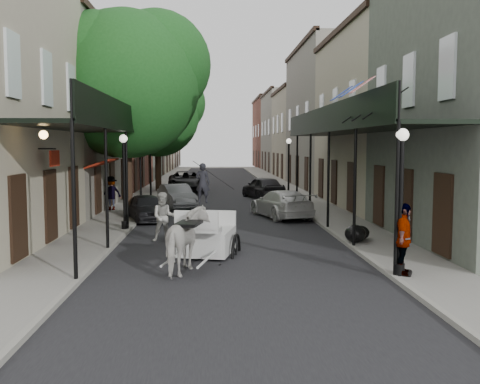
{
  "coord_description": "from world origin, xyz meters",
  "views": [
    {
      "loc": [
        -0.61,
        -15.12,
        3.41
      ],
      "look_at": [
        0.43,
        5.52,
        1.6
      ],
      "focal_mm": 40.0,
      "sensor_mm": 36.0,
      "label": 1
    }
  ],
  "objects": [
    {
      "name": "tree_far",
      "position": [
        -4.25,
        24.18,
        5.84
      ],
      "size": [
        6.45,
        6.0,
        8.61
      ],
      "color": "#382619",
      "rests_on": "sidewalk_left"
    },
    {
      "name": "car_left_mid",
      "position": [
        -2.6,
        14.0,
        0.64
      ],
      "size": [
        2.51,
        4.11,
        1.28
      ],
      "primitive_type": "imported",
      "rotation": [
        0.0,
        0.0,
        0.32
      ],
      "color": "gray",
      "rests_on": "ground"
    },
    {
      "name": "sidewalk_left",
      "position": [
        -5.0,
        20.0,
        0.06
      ],
      "size": [
        2.2,
        90.0,
        0.12
      ],
      "primitive_type": "cube",
      "color": "gray",
      "rests_on": "ground"
    },
    {
      "name": "lamppost_right_far",
      "position": [
        4.1,
        18.0,
        2.05
      ],
      "size": [
        0.32,
        0.32,
        3.71
      ],
      "color": "black",
      "rests_on": "sidewalk_right"
    },
    {
      "name": "gallery_left",
      "position": [
        -4.79,
        6.98,
        4.05
      ],
      "size": [
        2.2,
        18.05,
        4.88
      ],
      "color": "black",
      "rests_on": "sidewalk_left"
    },
    {
      "name": "car_right_near",
      "position": [
        2.6,
        9.78,
        0.66
      ],
      "size": [
        2.96,
        4.86,
        1.32
      ],
      "primitive_type": "imported",
      "rotation": [
        0.0,
        0.0,
        3.41
      ],
      "color": "silver",
      "rests_on": "ground"
    },
    {
      "name": "car_left_near",
      "position": [
        -3.6,
        9.0,
        0.61
      ],
      "size": [
        2.43,
        3.85,
        1.22
      ],
      "primitive_type": "imported",
      "rotation": [
        0.0,
        0.0,
        0.3
      ],
      "color": "black",
      "rests_on": "ground"
    },
    {
      "name": "ground",
      "position": [
        0.0,
        0.0,
        0.0
      ],
      "size": [
        140.0,
        140.0,
        0.0
      ],
      "primitive_type": "plane",
      "color": "gray",
      "rests_on": "ground"
    },
    {
      "name": "carriage",
      "position": [
        -0.71,
        1.65,
        1.13
      ],
      "size": [
        2.11,
        2.82,
        2.92
      ],
      "rotation": [
        0.0,
        0.0,
        -0.22
      ],
      "color": "black",
      "rests_on": "ground"
    },
    {
      "name": "car_right_far",
      "position": [
        2.6,
        19.0,
        0.72
      ],
      "size": [
        2.82,
        4.51,
        1.43
      ],
      "primitive_type": "imported",
      "rotation": [
        0.0,
        0.0,
        3.43
      ],
      "color": "black",
      "rests_on": "ground"
    },
    {
      "name": "lamppost_right_near",
      "position": [
        4.1,
        -2.0,
        2.05
      ],
      "size": [
        0.32,
        0.32,
        3.71
      ],
      "color": "black",
      "rests_on": "sidewalk_right"
    },
    {
      "name": "lamppost_left",
      "position": [
        -4.1,
        6.0,
        2.05
      ],
      "size": [
        0.32,
        0.32,
        3.71
      ],
      "color": "black",
      "rests_on": "sidewalk_left"
    },
    {
      "name": "pedestrian_sidewalk_right",
      "position": [
        4.2,
        -2.0,
        1.04
      ],
      "size": [
        0.86,
        1.16,
        1.84
      ],
      "primitive_type": "imported",
      "rotation": [
        0.0,
        0.0,
        1.14
      ],
      "color": "gray",
      "rests_on": "sidewalk_right"
    },
    {
      "name": "road",
      "position": [
        0.0,
        20.0,
        0.01
      ],
      "size": [
        8.0,
        90.0,
        0.01
      ],
      "primitive_type": "cube",
      "color": "black",
      "rests_on": "ground"
    },
    {
      "name": "gallery_right",
      "position": [
        4.79,
        6.98,
        4.05
      ],
      "size": [
        2.2,
        18.05,
        4.88
      ],
      "color": "black",
      "rests_on": "sidewalk_right"
    },
    {
      "name": "horse",
      "position": [
        -1.29,
        -1.0,
        0.87
      ],
      "size": [
        1.36,
        2.22,
        1.74
      ],
      "primitive_type": "imported",
      "rotation": [
        0.0,
        0.0,
        2.93
      ],
      "color": "beige",
      "rests_on": "ground"
    },
    {
      "name": "building_row_left",
      "position": [
        -8.6,
        30.0,
        5.25
      ],
      "size": [
        5.0,
        80.0,
        10.5
      ],
      "primitive_type": "cube",
      "color": "#A49E83",
      "rests_on": "ground"
    },
    {
      "name": "tree_near",
      "position": [
        -4.2,
        10.18,
        6.49
      ],
      "size": [
        7.31,
        6.8,
        9.63
      ],
      "color": "#382619",
      "rests_on": "sidewalk_left"
    },
    {
      "name": "sidewalk_right",
      "position": [
        5.0,
        20.0,
        0.06
      ],
      "size": [
        2.2,
        90.0,
        0.12
      ],
      "primitive_type": "cube",
      "color": "gray",
      "rests_on": "ground"
    },
    {
      "name": "building_row_right",
      "position": [
        8.6,
        30.0,
        5.25
      ],
      "size": [
        5.0,
        80.0,
        10.5
      ],
      "primitive_type": "cube",
      "color": "gray",
      "rests_on": "ground"
    },
    {
      "name": "pedestrian_walking",
      "position": [
        -2.36,
        3.74,
        0.88
      ],
      "size": [
        0.91,
        0.74,
        1.75
      ],
      "primitive_type": "imported",
      "rotation": [
        0.0,
        0.0,
        0.1
      ],
      "color": "#A5A49C",
      "rests_on": "ground"
    },
    {
      "name": "trash_bags",
      "position": [
        4.32,
        2.74,
        0.4
      ],
      "size": [
        0.97,
        1.12,
        0.61
      ],
      "color": "black",
      "rests_on": "sidewalk_right"
    },
    {
      "name": "pedestrian_sidewalk_left",
      "position": [
        -5.8,
        12.19,
        0.98
      ],
      "size": [
        1.28,
        1.15,
        1.72
      ],
      "primitive_type": "imported",
      "rotation": [
        0.0,
        0.0,
        3.73
      ],
      "color": "gray",
      "rests_on": "sidewalk_left"
    },
    {
      "name": "car_left_far",
      "position": [
        -2.6,
        24.0,
        0.77
      ],
      "size": [
        2.93,
        5.68,
        1.53
      ],
      "primitive_type": "imported",
      "rotation": [
        0.0,
        0.0,
        0.07
      ],
      "color": "black",
      "rests_on": "ground"
    }
  ]
}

